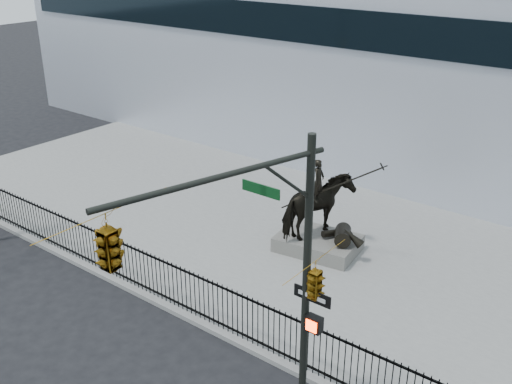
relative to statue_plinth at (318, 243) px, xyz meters
The scene contains 7 objects.
ground 7.63m from the statue_plinth, 114.80° to the right, with size 120.00×120.00×0.00m, color black.
plaza 3.22m from the statue_plinth, behind, with size 30.00×12.00×0.15m, color gray.
building 14.07m from the statue_plinth, 103.73° to the left, with size 44.00×14.00×9.00m, color silver.
picket_fence 6.53m from the statue_plinth, 119.42° to the right, with size 22.10×0.10×1.50m.
statue_plinth is the anchor object (origin of this frame).
equestrian_statue 1.37m from the statue_plinth, ahead, with size 3.59×2.48×3.06m.
traffic_signal_right 10.49m from the statue_plinth, 69.88° to the right, with size 2.17×6.86×7.00m.
Camera 1 is at (13.07, -9.44, 10.65)m, focal length 42.00 mm.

